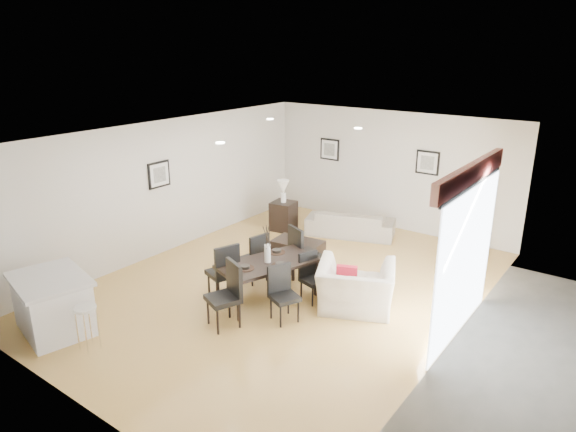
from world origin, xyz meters
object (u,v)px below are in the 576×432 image
Objects in this scene: dining_chair_enear at (282,290)px; coffee_table at (298,250)px; dining_chair_head at (228,291)px; dining_table at (268,266)px; sofa at (350,223)px; armchair at (356,287)px; dining_chair_foot at (301,250)px; dining_chair_wnear at (225,269)px; side_table at (283,216)px; dining_chair_efar at (311,274)px; kitchen_island at (53,304)px; dining_chair_wfar at (256,255)px; bar_stool at (86,313)px.

dining_chair_enear is 2.38m from coffee_table.
dining_table is at bearing 114.09° from dining_chair_head.
armchair reaches higher than sofa.
dining_chair_enear is 1.51m from dining_chair_foot.
armchair is 2.24m from coffee_table.
coffee_table is at bearing -54.70° from armchair.
dining_chair_foot is at bearing 178.41° from dining_chair_wnear.
dining_chair_wnear is 1.54m from dining_chair_foot.
dining_chair_enear is at bearing 84.87° from sofa.
dining_chair_wnear is 1.03× the size of coffee_table.
side_table is at bearing 137.82° from dining_chair_head.
side_table reaches higher than coffee_table.
dining_chair_efar is at bearing 88.43° from sofa.
dining_chair_enear is 3.42m from kitchen_island.
dining_chair_head reaches higher than kitchen_island.
dining_table reaches higher than sofa.
dining_chair_foot reaches higher than kitchen_island.
dining_chair_enear reaches higher than coffee_table.
armchair is at bearing 107.35° from dining_chair_wfar.
dining_chair_wfar is at bearing 80.31° from bar_stool.
bar_stool is at bearing 168.11° from dining_chair_enear.
bar_stool is at bearing 2.56° from dining_chair_wfar.
sofa is 6.35m from kitchen_island.
dining_table is 2.71× the size of bar_stool.
dining_chair_foot is at bearing -42.28° from armchair.
dining_chair_wfar is at bearing -19.49° from armchair.
sofa is 3.22m from dining_chair_efar.
dining_chair_wfar is at bearing 80.67° from dining_chair_enear.
dining_table is 2.69× the size of side_table.
dining_chair_head reaches higher than side_table.
dining_chair_wfar is at bearing -95.98° from coffee_table.
dining_table is 0.70m from dining_chair_enear.
armchair is 1.20× the size of dining_chair_wnear.
kitchen_island is at bearing 85.10° from dining_chair_foot.
armchair is 1.48m from dining_table.
bar_stool is at bearing -82.43° from side_table.
dining_chair_foot reaches higher than dining_table.
dining_chair_foot is (0.54, 0.62, 0.04)m from dining_chair_wfar.
sofa is at bearing -163.52° from dining_chair_wnear.
dining_chair_efar is (-0.77, -0.14, 0.08)m from armchair.
dining_chair_wnear is 1.20× the size of dining_chair_efar.
dining_chair_enear is at bearing 53.87° from bar_stool.
sofa is at bearing 78.61° from coffee_table.
kitchen_island reaches higher than sofa.
dining_chair_efar is (1.15, 0.04, -0.06)m from dining_chair_wfar.
dining_chair_efar is at bearing -53.44° from coffee_table.
sofa is 3.53m from dining_table.
dining_chair_wnear reaches higher than dining_chair_wfar.
coffee_table is (-1.93, 1.12, -0.19)m from armchair.
sofa is 3.99m from dining_chair_enear.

